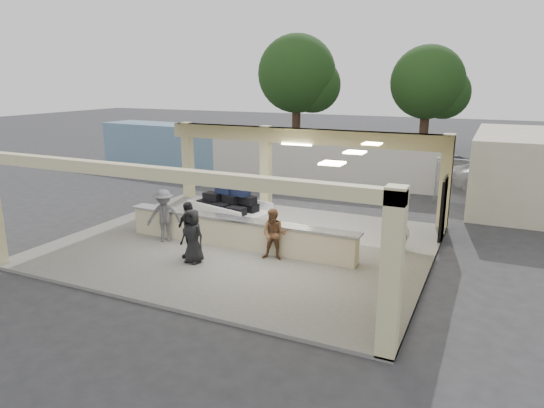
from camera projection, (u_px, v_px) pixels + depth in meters
The scene contains 16 objects.
ground at pixel (245, 245), 16.38m from camera, with size 120.00×120.00×0.00m, color #2C2C2F.
pavilion at pixel (259, 203), 16.54m from camera, with size 12.01×10.00×3.55m.
baggage_counter at pixel (237, 233), 15.80m from camera, with size 8.20×0.58×0.98m.
luggage_cart at pixel (229, 206), 17.64m from camera, with size 3.10×2.38×1.60m.
drum_fan at pixel (396, 235), 15.55m from camera, with size 0.84×0.46×0.92m.
baggage_handler at pixel (240, 200), 18.34m from camera, with size 0.66×0.36×1.82m, color orange.
passenger_a at pixel (274, 234), 14.65m from camera, with size 0.77×0.34×1.59m, color brown.
passenger_b at pixel (189, 230), 14.73m from camera, with size 1.05×0.38×1.79m, color black.
passenger_c at pixel (164, 216), 16.29m from camera, with size 1.16×0.41×1.79m, color #4A494E.
passenger_d at pixel (193, 236), 14.41m from camera, with size 0.81×0.33×1.65m, color black.
car_white_a at pixel (501, 176), 24.48m from camera, with size 2.26×4.78×1.36m, color white.
car_dark at pixel (450, 168), 26.91m from camera, with size 1.34×3.81×1.27m, color black.
container_white at pixel (323, 157), 26.24m from camera, with size 12.24×2.45×2.65m, color silver.
container_blue at pixel (177, 146), 30.48m from camera, with size 10.32×2.48×2.68m, color #6889A6.
tree_left at pixel (301, 77), 39.31m from camera, with size 6.60×6.30×9.00m.
tree_mid at pixel (432, 85), 37.12m from camera, with size 6.00×5.60×8.00m.
Camera 1 is at (7.40, -13.66, 5.47)m, focal length 32.00 mm.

